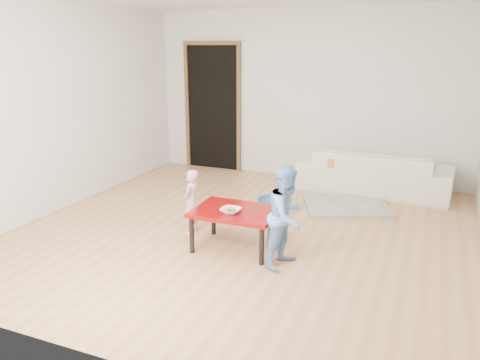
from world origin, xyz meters
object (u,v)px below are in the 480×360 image
Objects in this scene: child_pink at (191,202)px; child_blue at (287,216)px; sofa at (374,172)px; bowl at (231,211)px; basin at (274,204)px; red_table at (236,229)px.

child_blue reaches higher than child_pink.
sofa is 10.29× the size of bowl.
child_pink reaches higher than basin.
bowl is at bearing 101.28° from child_blue.
basin is at bearing 90.22° from bowl.
sofa is 2.47× the size of red_table.
child_blue is at bearing -67.48° from basin.
child_pink reaches higher than sofa.
basin is at bearing 146.97° from child_pink.
bowl is at bearing 71.76° from sofa.
red_table is 1.89× the size of basin.
sofa is 2.90m from child_pink.
bowl is 1.46m from basin.
child_pink reaches higher than red_table.
red_table is 0.67m from child_pink.
red_table reaches higher than basin.
sofa reaches higher than basin.
sofa is 2.76m from child_blue.
red_table is 0.67m from child_blue.
child_blue is (-0.47, -2.71, 0.19)m from sofa.
bowl is 0.69m from child_pink.
sofa is at bearing 49.12° from basin.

